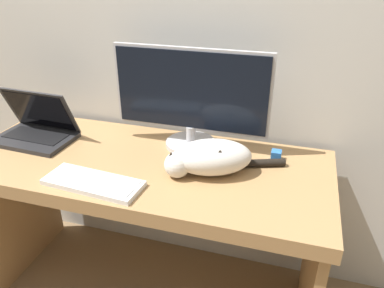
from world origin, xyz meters
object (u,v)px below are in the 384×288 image
monitor (191,98)px  cat (210,157)px  external_keyboard (93,183)px  laptop (36,130)px

monitor → cat: monitor is taller
external_keyboard → cat: size_ratio=0.85×
monitor → external_keyboard: 0.53m
monitor → cat: (0.14, -0.20, -0.16)m
cat → monitor: bearing=103.9°
laptop → external_keyboard: laptop is taller
laptop → cat: (0.84, -0.06, 0.02)m
external_keyboard → cat: bearing=33.0°
monitor → external_keyboard: size_ratio=1.76×
monitor → laptop: bearing=-168.5°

